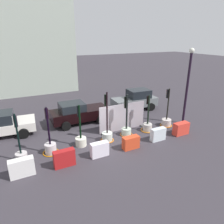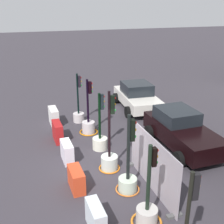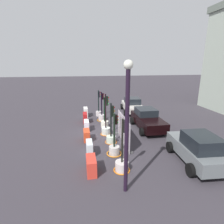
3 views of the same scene
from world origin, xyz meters
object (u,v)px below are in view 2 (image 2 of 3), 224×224
traffic_light_4 (128,177)px  construction_barrier_4 (96,218)px  car_white_van (137,96)px  traffic_light_3 (110,157)px  construction_barrier_3 (76,179)px  traffic_light_2 (100,139)px  traffic_light_0 (79,113)px  car_black_sedan (181,130)px  traffic_light_5 (147,212)px  construction_barrier_0 (54,117)px  construction_barrier_2 (67,152)px  traffic_light_1 (89,124)px  construction_barrier_1 (58,132)px

traffic_light_4 → construction_barrier_4: (1.43, -1.57, -0.12)m
traffic_light_4 → car_white_van: 8.33m
traffic_light_3 → construction_barrier_3: (0.84, -1.51, -0.14)m
traffic_light_2 → traffic_light_4: traffic_light_4 is taller
traffic_light_0 → construction_barrier_3: bearing=-13.6°
traffic_light_0 → car_white_van: size_ratio=0.62×
traffic_light_2 → car_black_sedan: size_ratio=0.60×
traffic_light_4 → construction_barrier_4: 2.12m
traffic_light_3 → traffic_light_5: bearing=1.7°
construction_barrier_4 → construction_barrier_3: bearing=-177.0°
traffic_light_0 → construction_barrier_0: 1.36m
traffic_light_3 → construction_barrier_2: size_ratio=3.14×
construction_barrier_2 → traffic_light_5: bearing=19.8°
traffic_light_0 → construction_barrier_2: 4.16m
construction_barrier_2 → construction_barrier_4: construction_barrier_4 is taller
traffic_light_3 → construction_barrier_4: traffic_light_3 is taller
traffic_light_4 → car_white_van: traffic_light_4 is taller
traffic_light_1 → construction_barrier_3: 4.64m
traffic_light_5 → car_white_van: traffic_light_5 is taller
traffic_light_1 → traffic_light_3: bearing=-1.2°
traffic_light_4 → construction_barrier_2: bearing=-148.3°
traffic_light_3 → construction_barrier_1: bearing=-153.8°
traffic_light_0 → traffic_light_1: size_ratio=0.98×
construction_barrier_2 → construction_barrier_4: 4.07m
traffic_light_2 → traffic_light_0: bearing=-176.6°
construction_barrier_0 → construction_barrier_1: size_ratio=1.05×
traffic_light_2 → traffic_light_3: bearing=-4.3°
construction_barrier_0 → construction_barrier_4: 8.04m
construction_barrier_0 → car_black_sedan: (4.38, 5.05, 0.35)m
traffic_light_5 → car_black_sedan: (-3.90, 3.53, 0.39)m
traffic_light_4 → traffic_light_3: bearing=-173.5°
construction_barrier_2 → construction_barrier_4: (4.07, 0.06, 0.00)m
construction_barrier_3 → traffic_light_1: bearing=160.1°
traffic_light_5 → construction_barrier_1: (-6.28, -1.63, 0.04)m
traffic_light_2 → construction_barrier_2: 1.68m
construction_barrier_4 → traffic_light_1: bearing=167.1°
traffic_light_1 → traffic_light_2: 1.82m
construction_barrier_4 → car_black_sedan: (-3.65, 5.02, 0.39)m
construction_barrier_4 → traffic_light_2: bearing=161.8°
traffic_light_5 → traffic_light_4: bearing=177.4°
construction_barrier_0 → construction_barrier_3: 5.96m
construction_barrier_1 → construction_barrier_2: bearing=2.1°
traffic_light_0 → traffic_light_5: size_ratio=1.04×
traffic_light_2 → car_black_sedan: bearing=74.5°
traffic_light_1 → car_white_van: 4.49m
traffic_light_5 → construction_barrier_0: bearing=-169.6°
traffic_light_5 → car_white_van: 9.89m
traffic_light_5 → car_black_sedan: traffic_light_5 is taller
construction_barrier_2 → car_black_sedan: car_black_sedan is taller
traffic_light_1 → construction_barrier_3: (4.36, -1.58, -0.08)m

